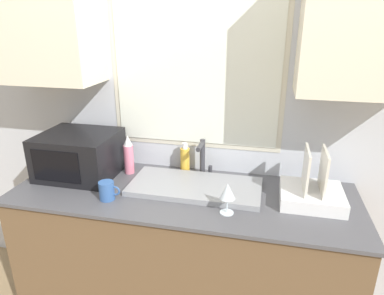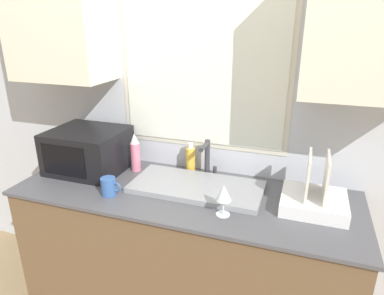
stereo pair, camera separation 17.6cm
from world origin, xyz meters
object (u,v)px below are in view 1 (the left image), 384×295
Objects in this scene: faucet at (203,155)px; mug_near_sink at (107,191)px; microwave at (79,154)px; soap_bottle at (185,159)px; wine_glass at (227,192)px; dish_rack at (312,192)px; spray_bottle at (129,155)px.

faucet is 1.94× the size of mug_near_sink.
microwave is 3.84× the size of mug_near_sink.
soap_bottle is 0.54m from wine_glass.
microwave is 1.36m from dish_rack.
dish_rack is 1.97× the size of wine_glass.
wine_glass is (-0.42, -0.21, 0.06)m from dish_rack.
dish_rack is at bearing -16.97° from soap_bottle.
dish_rack is at bearing 11.39° from mug_near_sink.
faucet is 0.75m from microwave.
dish_rack is at bearing -1.89° from microwave.
dish_rack is 1.30× the size of spray_bottle.
soap_bottle is 1.17× the size of wine_glass.
faucet is 0.46m from spray_bottle.
dish_rack reaches higher than wine_glass.
microwave is at bearing 178.11° from dish_rack.
mug_near_sink is (-1.05, -0.21, -0.01)m from dish_rack.
spray_bottle is 0.35m from soap_bottle.
spray_bottle is at bearing 92.84° from mug_near_sink.
mug_near_sink is at bearing -40.51° from microwave.
wine_glass is (0.32, -0.43, 0.03)m from soap_bottle.
spray_bottle is (-0.45, -0.06, -0.01)m from faucet.
faucet is 0.45m from wine_glass.
microwave is 1.82× the size of spray_bottle.
spray_bottle reaches higher than faucet.
faucet is at bearing 43.05° from mug_near_sink.
spray_bottle is at bearing 152.62° from wine_glass.
soap_bottle is at bearing 126.53° from wine_glass.
microwave is 0.30m from spray_bottle.
spray_bottle reaches higher than soap_bottle.
microwave is 2.36× the size of soap_bottle.
faucet is 0.71× the size of dish_rack.
spray_bottle is at bearing 173.03° from dish_rack.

